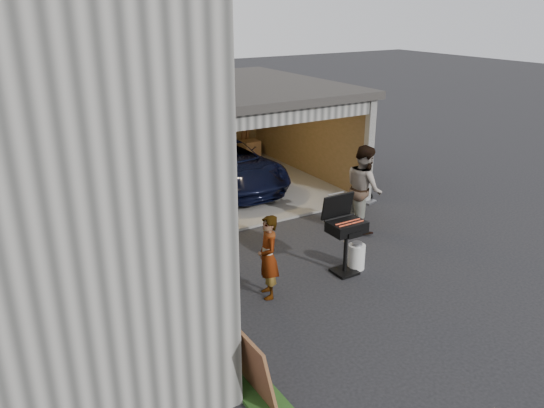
% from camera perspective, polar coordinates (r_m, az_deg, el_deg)
% --- Properties ---
extents(ground, '(80.00, 80.00, 0.00)m').
position_cam_1_polar(ground, '(9.56, 5.99, -10.29)').
color(ground, black).
rests_on(ground, ground).
extents(groundcover_strip, '(0.50, 8.00, 0.06)m').
position_cam_1_polar(groundcover_strip, '(7.85, -3.29, -17.78)').
color(groundcover_strip, '#193814').
rests_on(groundcover_strip, ground).
extents(garage, '(6.80, 6.30, 2.90)m').
position_cam_1_polar(garage, '(14.79, -7.37, 8.71)').
color(garage, '#605E59').
rests_on(garage, ground).
extents(minivan, '(2.31, 4.72, 1.29)m').
position_cam_1_polar(minivan, '(14.99, -5.29, 4.13)').
color(minivan, black).
rests_on(minivan, ground).
extents(woman, '(0.51, 0.64, 1.54)m').
position_cam_1_polar(woman, '(9.30, -0.42, -5.73)').
color(woman, silver).
rests_on(woman, ground).
extents(man, '(1.03, 1.16, 1.99)m').
position_cam_1_polar(man, '(12.19, 9.85, 1.69)').
color(man, '#46221B').
rests_on(man, ground).
extents(bbq_grill, '(0.69, 0.61, 1.54)m').
position_cam_1_polar(bbq_grill, '(10.14, 7.88, -2.70)').
color(bbq_grill, black).
rests_on(bbq_grill, ground).
extents(propane_tank, '(0.37, 0.37, 0.50)m').
position_cam_1_polar(propane_tank, '(10.60, 9.06, -5.61)').
color(propane_tank, white).
rests_on(propane_tank, ground).
extents(plywood_panel, '(0.26, 0.94, 1.03)m').
position_cam_1_polar(plywood_panel, '(7.17, -2.07, -17.11)').
color(plywood_panel, brown).
rests_on(plywood_panel, ground).
extents(hand_truck, '(0.51, 0.46, 1.15)m').
position_cam_1_polar(hand_truck, '(14.16, 10.19, 1.07)').
color(hand_truck, slate).
rests_on(hand_truck, ground).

